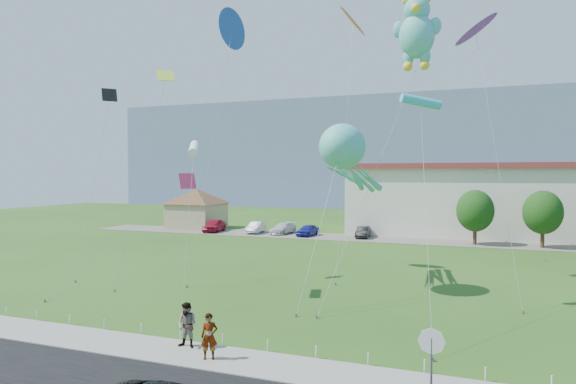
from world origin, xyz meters
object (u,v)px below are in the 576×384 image
Objects in this scene: parked_car_silver at (256,227)px; teddy_bear_kite at (417,30)px; parked_car_red at (214,225)px; pavilion at (197,205)px; pedestrian_left at (209,336)px; parked_car_black at (363,232)px; parked_car_white at (283,228)px; octopus_kite at (347,159)px; pedestrian_right at (187,325)px; stop_sign at (432,349)px; parked_car_blue at (308,230)px.

teddy_bear_kite is (20.81, -19.61, 15.90)m from parked_car_silver.
parked_car_red is at bearing -178.63° from parked_car_silver.
pavilion is 48.28m from pedestrian_left.
pavilion reaches higher than parked_car_black.
parked_car_white is 29.24m from octopus_kite.
pavilion is 46.83m from pedestrian_right.
pavilion is at bearing 168.09° from parked_car_black.
pedestrian_right is 0.48× the size of parked_car_black.
pedestrian_left is at bearing -91.17° from parked_car_black.
pedestrian_left is 40.71m from parked_car_white.
pedestrian_right is 24.70m from teddy_bear_kite.
parked_car_black is at bearing 7.26° from parked_car_white.
octopus_kite is (-6.53, 15.33, 6.09)m from stop_sign.
parked_car_blue is 26.96m from octopus_kite.
octopus_kite is at bearing -127.37° from teddy_bear_kite.
pedestrian_right is at bearing -70.64° from parked_car_red.
teddy_bear_kite is at bearing -48.74° from parked_car_silver.
teddy_bear_kite is at bearing -46.66° from parked_car_blue.
parked_car_red is 35.91m from teddy_bear_kite.
parked_car_red is 1.19× the size of parked_car_blue.
pedestrian_left is 1.67m from pedestrian_right.
parked_car_blue is at bearing 126.68° from teddy_bear_kite.
pavilion reaches higher than parked_car_red.
stop_sign is at bearing -11.88° from pedestrian_right.
teddy_bear_kite is at bearing -36.11° from pavilion.
octopus_kite is at bearing -51.46° from parked_car_white.
octopus_kite is (26.97, -26.87, 4.94)m from pavilion.
pedestrian_right is 37.72m from parked_car_black.
parked_car_red is 0.24× the size of teddy_bear_kite.
parked_car_white is at bearing 105.97° from pedestrian_right.
teddy_bear_kite is (-3.00, 19.96, 14.74)m from stop_sign.
parked_car_blue reaches higher than parked_car_white.
parked_car_silver is (-23.81, 39.57, -1.15)m from stop_sign.
teddy_bear_kite is at bearing 69.72° from pedestrian_right.
parked_car_silver reaches higher than parked_car_white.
stop_sign is at bearing -79.95° from parked_car_black.
teddy_bear_kite reaches higher than parked_car_blue.
pavilion reaches higher than parked_car_blue.
parked_car_black is 26.60m from teddy_bear_kite.
pedestrian_left is (25.37, -41.03, -2.07)m from pavilion.
octopus_kite reaches higher than stop_sign.
stop_sign is at bearing -64.40° from parked_car_silver.
parked_car_blue is at bearing -10.25° from parked_car_silver.
pedestrian_right is 39.51m from parked_car_white.
parked_car_blue is (-9.07, 37.83, -0.26)m from pedestrian_left.
pedestrian_left is at bearing -73.22° from parked_car_silver.
teddy_bear_kite is (6.59, 17.97, 15.61)m from pedestrian_right.
parked_car_silver is at bearing 175.00° from parked_car_black.
pavilion is 2.12× the size of parked_car_white.
parked_car_blue is 1.01× the size of parked_car_black.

